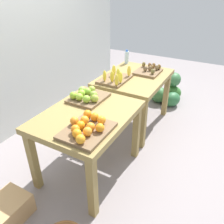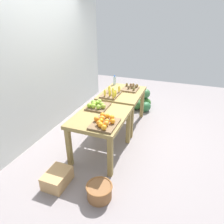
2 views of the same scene
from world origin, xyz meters
name	(u,v)px [view 1 (image 1 of 2)]	position (x,y,z in m)	size (l,w,h in m)	color
ground_plane	(114,142)	(0.00, 0.00, 0.00)	(8.00, 8.00, 0.00)	gray
back_wall	(19,13)	(0.00, 1.35, 1.50)	(4.40, 0.12, 3.00)	silver
display_table_left	(88,123)	(-0.56, 0.00, 0.63)	(1.04, 0.80, 0.74)	olive
display_table_right	(134,83)	(0.56, 0.00, 0.63)	(1.04, 0.80, 0.74)	olive
orange_bin	(87,128)	(-0.82, -0.18, 0.78)	(0.45, 0.36, 0.11)	brown
apple_bin	(87,96)	(-0.32, 0.16, 0.78)	(0.40, 0.35, 0.11)	brown
banana_crate	(115,78)	(0.28, 0.14, 0.78)	(0.44, 0.33, 0.17)	brown
kiwi_bin	(149,70)	(0.78, -0.12, 0.77)	(0.37, 0.32, 0.10)	brown
water_bottle	(127,57)	(0.98, 0.32, 0.83)	(0.06, 0.06, 0.21)	silver
watermelon_pile	(168,92)	(1.49, -0.25, 0.17)	(0.60, 0.64, 0.48)	#34712D
cardboard_produce_box	(6,212)	(-1.44, 0.30, 0.10)	(0.40, 0.30, 0.21)	tan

